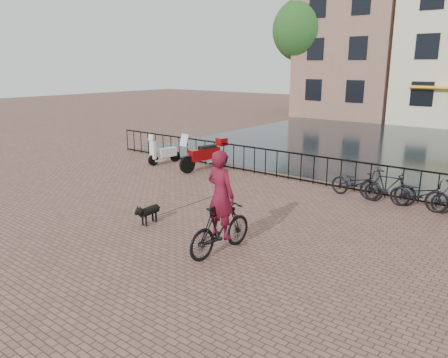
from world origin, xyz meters
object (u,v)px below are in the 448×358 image
Objects in this scene: dog at (149,213)px; motorcycle at (204,151)px; cyclist at (221,209)px; scooter at (164,148)px.

dog is 6.20m from motorcycle.
cyclist is 9.41m from scooter.
cyclist is 1.21× the size of motorcycle.
motorcycle is 1.51× the size of scooter.
motorcycle is (-2.86, 5.48, 0.50)m from dog.
cyclist reaches higher than motorcycle.
dog is (-2.62, 0.27, -0.75)m from cyclist.
dog is 7.27m from scooter.
motorcycle is (-5.48, 5.75, -0.25)m from cyclist.
cyclist is at bearing -35.09° from motorcycle.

